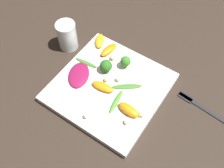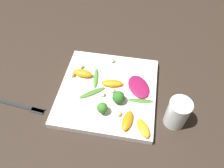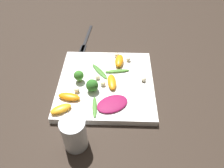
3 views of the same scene
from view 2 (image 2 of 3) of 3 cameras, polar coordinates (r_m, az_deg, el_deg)
ground_plane at (r=0.70m, az=-1.08°, el=-2.39°), size 2.40×2.40×0.00m
plate at (r=0.69m, az=-1.09°, el=-1.87°), size 0.30×0.30×0.02m
drinking_glass at (r=0.63m, az=16.70°, el=-7.27°), size 0.06×0.06×0.09m
fork at (r=0.72m, az=-22.42°, el=-5.36°), size 0.19×0.03×0.01m
radicchio_leaf_0 at (r=0.69m, az=6.98°, el=-0.67°), size 0.10×0.11×0.01m
orange_segment_0 at (r=0.72m, az=-7.65°, el=2.79°), size 0.07×0.03×0.02m
orange_segment_1 at (r=0.69m, az=0.01°, el=0.21°), size 0.07×0.04×0.02m
orange_segment_2 at (r=0.61m, az=8.13°, el=-11.36°), size 0.05×0.07×0.02m
orange_segment_3 at (r=0.62m, az=4.03°, el=-9.53°), size 0.04×0.07×0.02m
broccoli_floret_0 at (r=0.64m, az=1.70°, el=-3.50°), size 0.04×0.04×0.04m
broccoli_floret_1 at (r=0.62m, az=-2.64°, el=-6.30°), size 0.03×0.03×0.04m
arugula_sprig_0 at (r=0.71m, az=-4.26°, el=1.59°), size 0.03×0.08×0.01m
arugula_sprig_1 at (r=0.67m, az=-5.17°, el=-2.26°), size 0.08×0.07×0.01m
arugula_sprig_2 at (r=0.66m, az=7.48°, el=-4.33°), size 0.08×0.02×0.00m
macadamia_nut_0 at (r=0.75m, az=0.16°, el=6.25°), size 0.02×0.02×0.02m
macadamia_nut_1 at (r=0.67m, az=0.25°, el=-1.71°), size 0.02×0.02×0.02m
macadamia_nut_2 at (r=0.74m, az=-7.97°, el=4.61°), size 0.02×0.02×0.02m
macadamia_nut_3 at (r=0.72m, az=-10.45°, el=2.47°), size 0.02×0.02×0.02m
macadamia_nut_4 at (r=0.63m, az=1.75°, el=-7.72°), size 0.02×0.02×0.02m
macadamia_nut_5 at (r=0.66m, az=-2.44°, el=-2.73°), size 0.01×0.01×0.01m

